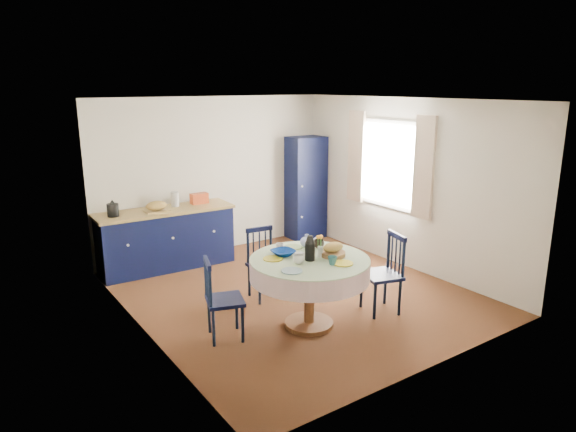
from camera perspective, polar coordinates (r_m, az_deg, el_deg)
name	(u,v)px	position (r m, az deg, el deg)	size (l,w,h in m)	color
floor	(294,293)	(6.86, 0.72, -8.55)	(4.50, 4.50, 0.00)	black
ceiling	(295,100)	(6.32, 0.80, 12.80)	(4.50, 4.50, 0.00)	white
wall_back	(214,176)	(8.38, -8.21, 4.47)	(4.00, 0.02, 2.50)	silver
wall_left	(139,225)	(5.60, -16.18, -0.97)	(0.02, 4.50, 2.50)	silver
wall_right	(405,184)	(7.78, 12.88, 3.49)	(0.02, 4.50, 2.50)	silver
window	(389,163)	(7.91, 11.16, 5.77)	(0.10, 1.74, 1.45)	white
kitchen_counter	(166,238)	(7.85, -13.40, -2.36)	(2.03, 0.71, 1.14)	black
pantry_cabinet	(306,188)	(9.09, 1.99, 3.15)	(0.65, 0.48, 1.80)	black
dining_table	(310,269)	(5.75, 2.45, -5.90)	(1.34, 1.34, 1.09)	brown
chair_left	(221,299)	(5.60, -7.43, -9.09)	(0.49, 0.50, 0.90)	black
chair_far	(264,263)	(6.61, -2.66, -5.24)	(0.44, 0.42, 0.90)	black
chair_right	(384,273)	(6.29, 10.66, -6.20)	(0.52, 0.53, 0.97)	black
mug_a	(299,259)	(5.53, 1.19, -4.81)	(0.12, 0.12, 0.10)	silver
mug_b	(332,261)	(5.51, 4.96, -4.96)	(0.10, 0.10, 0.09)	#2C6669
mug_c	(319,244)	(6.04, 3.44, -3.12)	(0.13, 0.13, 0.10)	black
mug_d	(280,247)	(5.94, -0.93, -3.48)	(0.09, 0.09, 0.09)	silver
cobalt_bowl	(283,253)	(5.78, -0.55, -4.11)	(0.26, 0.26, 0.06)	navy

